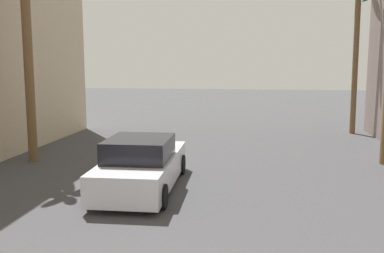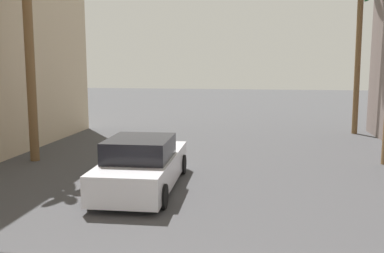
# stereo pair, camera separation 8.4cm
# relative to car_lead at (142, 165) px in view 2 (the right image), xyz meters

# --- Properties ---
(ground_plane) EXTENTS (92.12, 92.12, 0.00)m
(ground_plane) POSITION_rel_car_lead_xyz_m (1.69, 2.19, -0.70)
(ground_plane) COLOR #424244
(car_lead) EXTENTS (2.14, 4.99, 1.56)m
(car_lead) POSITION_rel_car_lead_xyz_m (0.00, 0.00, 0.00)
(car_lead) COLOR black
(car_lead) RESTS_ON ground
(palm_tree_mid_left) EXTENTS (2.48, 2.49, 8.59)m
(palm_tree_mid_left) POSITION_rel_car_lead_xyz_m (-4.83, 2.77, 4.68)
(palm_tree_mid_left) COLOR brown
(palm_tree_mid_left) RESTS_ON ground
(palm_tree_far_right) EXTENTS (2.98, 2.97, 8.24)m
(palm_tree_far_right) POSITION_rel_car_lead_xyz_m (8.27, 11.23, 4.65)
(palm_tree_far_right) COLOR brown
(palm_tree_far_right) RESTS_ON ground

